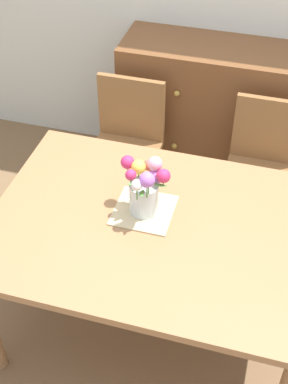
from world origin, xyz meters
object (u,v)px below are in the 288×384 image
object	(u,v)px
chair_right	(263,164)
flower_vase	(145,186)
chair_left	(127,140)
dresser	(227,119)
dining_table	(155,237)

from	to	relation	value
chair_right	flower_vase	bearing A→B (deg)	58.87
chair_left	dresser	bearing A→B (deg)	-142.18
chair_left	chair_right	size ratio (longest dim) A/B	1.00
chair_left	dining_table	bearing A→B (deg)	115.35
dresser	flower_vase	xyz separation A→B (m)	(-0.21, -1.25, 0.41)
chair_left	chair_right	xyz separation A→B (m)	(0.85, 0.00, 0.00)
dresser	chair_left	bearing A→B (deg)	-142.18
dining_table	chair_left	world-z (taller)	chair_left
dining_table	dresser	size ratio (longest dim) A/B	1.10
chair_right	dining_table	bearing A→B (deg)	64.65
chair_right	flower_vase	world-z (taller)	flower_vase
chair_right	flower_vase	size ratio (longest dim) A/B	3.15
chair_left	chair_right	distance (m)	0.85
dining_table	flower_vase	xyz separation A→B (m)	(-0.07, 0.08, 0.24)
dining_table	chair_right	size ratio (longest dim) A/B	1.72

